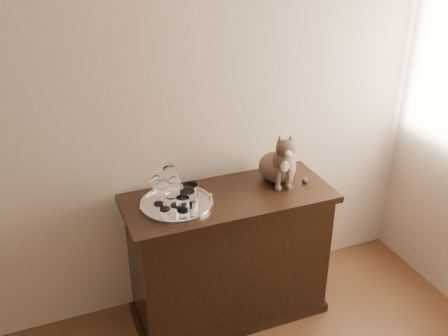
{
  "coord_description": "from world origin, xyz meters",
  "views": [
    {
      "loc": [
        -0.33,
        -0.33,
        2.25
      ],
      "look_at": [
        0.57,
        1.95,
        1.03
      ],
      "focal_mm": 40.0,
      "sensor_mm": 36.0,
      "label": 1
    }
  ],
  "objects_px": {
    "wine_glass_a": "(158,190)",
    "wine_glass_d": "(175,191)",
    "sideboard": "(229,257)",
    "tray": "(177,204)",
    "tumbler_c": "(191,192)",
    "wine_glass_c": "(164,194)",
    "tumbler_b": "(183,204)",
    "wine_glass_b": "(170,180)",
    "tumbler_a": "(188,199)",
    "cat": "(278,154)"
  },
  "relations": [
    {
      "from": "wine_glass_a",
      "to": "wine_glass_d",
      "type": "distance_m",
      "value": 0.1
    },
    {
      "from": "sideboard",
      "to": "wine_glass_d",
      "type": "distance_m",
      "value": 0.61
    },
    {
      "from": "tray",
      "to": "tumbler_c",
      "type": "bearing_deg",
      "value": 5.91
    },
    {
      "from": "wine_glass_c",
      "to": "tumbler_b",
      "type": "height_order",
      "value": "wine_glass_c"
    },
    {
      "from": "wine_glass_d",
      "to": "tumbler_c",
      "type": "relative_size",
      "value": 1.91
    },
    {
      "from": "wine_glass_c",
      "to": "wine_glass_b",
      "type": "bearing_deg",
      "value": 59.77
    },
    {
      "from": "wine_glass_b",
      "to": "wine_glass_c",
      "type": "height_order",
      "value": "wine_glass_b"
    },
    {
      "from": "wine_glass_d",
      "to": "tumbler_c",
      "type": "distance_m",
      "value": 0.11
    },
    {
      "from": "wine_glass_d",
      "to": "tumbler_b",
      "type": "relative_size",
      "value": 2.23
    },
    {
      "from": "tumbler_a",
      "to": "tumbler_b",
      "type": "relative_size",
      "value": 1.13
    },
    {
      "from": "tumbler_b",
      "to": "cat",
      "type": "relative_size",
      "value": 0.24
    },
    {
      "from": "cat",
      "to": "wine_glass_c",
      "type": "bearing_deg",
      "value": -162.41
    },
    {
      "from": "wine_glass_b",
      "to": "wine_glass_d",
      "type": "height_order",
      "value": "wine_glass_b"
    },
    {
      "from": "wine_glass_c",
      "to": "tumbler_c",
      "type": "distance_m",
      "value": 0.17
    },
    {
      "from": "sideboard",
      "to": "wine_glass_a",
      "type": "xyz_separation_m",
      "value": [
        -0.4,
        0.05,
        0.52
      ]
    },
    {
      "from": "wine_glass_d",
      "to": "cat",
      "type": "distance_m",
      "value": 0.66
    },
    {
      "from": "tray",
      "to": "tumbler_c",
      "type": "distance_m",
      "value": 0.1
    },
    {
      "from": "sideboard",
      "to": "wine_glass_a",
      "type": "height_order",
      "value": "wine_glass_a"
    },
    {
      "from": "wine_glass_c",
      "to": "tumbler_b",
      "type": "xyz_separation_m",
      "value": [
        0.09,
        -0.05,
        -0.05
      ]
    },
    {
      "from": "wine_glass_c",
      "to": "tumbler_b",
      "type": "relative_size",
      "value": 2.22
    },
    {
      "from": "tray",
      "to": "wine_glass_b",
      "type": "relative_size",
      "value": 1.93
    },
    {
      "from": "tray",
      "to": "wine_glass_d",
      "type": "xyz_separation_m",
      "value": [
        -0.01,
        -0.02,
        0.09
      ]
    },
    {
      "from": "sideboard",
      "to": "tumbler_b",
      "type": "distance_m",
      "value": 0.56
    },
    {
      "from": "wine_glass_c",
      "to": "sideboard",
      "type": "bearing_deg",
      "value": 2.96
    },
    {
      "from": "tray",
      "to": "sideboard",
      "type": "bearing_deg",
      "value": -2.57
    },
    {
      "from": "wine_glass_d",
      "to": "wine_glass_b",
      "type": "bearing_deg",
      "value": 86.47
    },
    {
      "from": "tumbler_a",
      "to": "tumbler_b",
      "type": "distance_m",
      "value": 0.05
    },
    {
      "from": "tumbler_b",
      "to": "cat",
      "type": "bearing_deg",
      "value": 13.2
    },
    {
      "from": "sideboard",
      "to": "tumbler_c",
      "type": "height_order",
      "value": "tumbler_c"
    },
    {
      "from": "cat",
      "to": "wine_glass_b",
      "type": "bearing_deg",
      "value": -172.25
    },
    {
      "from": "wine_glass_d",
      "to": "tumbler_c",
      "type": "xyz_separation_m",
      "value": [
        0.1,
        0.03,
        -0.04
      ]
    },
    {
      "from": "wine_glass_a",
      "to": "tumbler_a",
      "type": "bearing_deg",
      "value": -30.18
    },
    {
      "from": "wine_glass_c",
      "to": "tumbler_c",
      "type": "height_order",
      "value": "wine_glass_c"
    },
    {
      "from": "sideboard",
      "to": "wine_glass_a",
      "type": "relative_size",
      "value": 6.83
    },
    {
      "from": "sideboard",
      "to": "tray",
      "type": "bearing_deg",
      "value": 177.43
    },
    {
      "from": "tray",
      "to": "wine_glass_d",
      "type": "relative_size",
      "value": 2.22
    },
    {
      "from": "wine_glass_a",
      "to": "wine_glass_c",
      "type": "distance_m",
      "value": 0.07
    },
    {
      "from": "wine_glass_b",
      "to": "cat",
      "type": "distance_m",
      "value": 0.65
    },
    {
      "from": "sideboard",
      "to": "wine_glass_b",
      "type": "xyz_separation_m",
      "value": [
        -0.31,
        0.1,
        0.54
      ]
    },
    {
      "from": "tumbler_b",
      "to": "cat",
      "type": "height_order",
      "value": "cat"
    },
    {
      "from": "wine_glass_b",
      "to": "tumbler_c",
      "type": "height_order",
      "value": "wine_glass_b"
    },
    {
      "from": "sideboard",
      "to": "tumbler_b",
      "type": "height_order",
      "value": "tumbler_b"
    },
    {
      "from": "tray",
      "to": "wine_glass_d",
      "type": "height_order",
      "value": "wine_glass_d"
    },
    {
      "from": "wine_glass_a",
      "to": "tumbler_c",
      "type": "distance_m",
      "value": 0.18
    },
    {
      "from": "wine_glass_d",
      "to": "tumbler_b",
      "type": "distance_m",
      "value": 0.09
    },
    {
      "from": "tumbler_a",
      "to": "wine_glass_a",
      "type": "bearing_deg",
      "value": 149.82
    },
    {
      "from": "wine_glass_b",
      "to": "wine_glass_c",
      "type": "xyz_separation_m",
      "value": [
        -0.07,
        -0.12,
        -0.01
      ]
    },
    {
      "from": "wine_glass_a",
      "to": "cat",
      "type": "bearing_deg",
      "value": 2.45
    },
    {
      "from": "sideboard",
      "to": "tumbler_a",
      "type": "distance_m",
      "value": 0.54
    },
    {
      "from": "wine_glass_d",
      "to": "wine_glass_a",
      "type": "bearing_deg",
      "value": 148.28
    }
  ]
}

